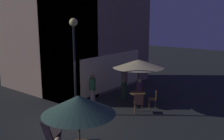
% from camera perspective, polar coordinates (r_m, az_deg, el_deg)
% --- Properties ---
extents(ground_plane, '(60.00, 60.00, 0.00)m').
position_cam_1_polar(ground_plane, '(11.01, -9.58, -11.84)').
color(ground_plane, '#222524').
extents(cafe_building, '(7.75, 6.73, 8.18)m').
position_cam_1_polar(cafe_building, '(15.49, -8.21, 10.47)').
color(cafe_building, gray).
rests_on(cafe_building, ground).
extents(street_lamp_near_corner, '(0.36, 0.36, 4.37)m').
position_cam_1_polar(street_lamp_near_corner, '(11.15, -8.57, 5.52)').
color(street_lamp_near_corner, black).
rests_on(street_lamp_near_corner, ground).
extents(menu_sandwich_board, '(0.67, 0.60, 0.84)m').
position_cam_1_polar(menu_sandwich_board, '(9.31, -13.38, -13.62)').
color(menu_sandwich_board, black).
rests_on(menu_sandwich_board, ground).
extents(cafe_table_1, '(0.78, 0.78, 0.76)m').
position_cam_1_polar(cafe_table_1, '(12.60, 5.80, -5.93)').
color(cafe_table_1, black).
rests_on(cafe_table_1, ground).
extents(patio_umbrella_0, '(2.11, 2.11, 2.23)m').
position_cam_1_polar(patio_umbrella_0, '(7.23, -7.58, -7.85)').
color(patio_umbrella_0, black).
rests_on(patio_umbrella_0, ground).
extents(patio_umbrella_1, '(2.50, 2.50, 2.43)m').
position_cam_1_polar(patio_umbrella_1, '(12.21, 5.96, 1.49)').
color(patio_umbrella_1, black).
rests_on(patio_umbrella_1, ground).
extents(cafe_chair_1, '(0.58, 0.58, 0.98)m').
position_cam_1_polar(cafe_chair_1, '(11.77, 6.03, -7.11)').
color(cafe_chair_1, brown).
rests_on(cafe_chair_1, ground).
extents(cafe_chair_2, '(0.52, 0.52, 0.88)m').
position_cam_1_polar(cafe_chair_2, '(12.61, 9.51, -6.17)').
color(cafe_chair_2, brown).
rests_on(cafe_chair_2, ground).
extents(cafe_chair_3, '(0.51, 0.51, 0.90)m').
position_cam_1_polar(cafe_chair_3, '(13.45, 6.22, -4.96)').
color(cafe_chair_3, '#552E15').
rests_on(cafe_chair_3, ground).
extents(patron_seated_1, '(0.51, 0.43, 1.27)m').
position_cam_1_polar(patron_seated_1, '(13.26, 6.17, -4.40)').
color(patron_seated_1, '#272748').
rests_on(patron_seated_1, ground).
extents(patron_standing_2, '(0.36, 0.36, 1.83)m').
position_cam_1_polar(patron_standing_2, '(13.83, 2.77, -2.79)').
color(patron_standing_2, '#2E482D').
rests_on(patron_standing_2, ground).
extents(patron_standing_3, '(0.32, 0.32, 1.63)m').
position_cam_1_polar(patron_standing_3, '(12.68, -4.43, -4.58)').
color(patron_standing_3, slate).
rests_on(patron_standing_3, ground).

